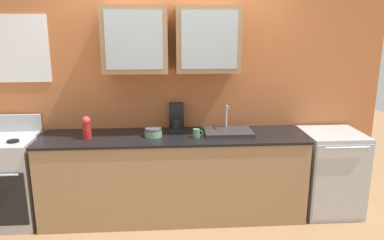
% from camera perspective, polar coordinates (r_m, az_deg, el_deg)
% --- Properties ---
extents(ground_plane, '(10.00, 10.00, 0.00)m').
position_cam_1_polar(ground_plane, '(4.14, -2.75, -14.20)').
color(ground_plane, '#936B47').
extents(back_wall_unit, '(4.58, 0.47, 2.67)m').
position_cam_1_polar(back_wall_unit, '(4.01, -3.19, 6.50)').
color(back_wall_unit, '#B76638').
rests_on(back_wall_unit, ground_plane).
extents(counter, '(2.69, 0.65, 0.89)m').
position_cam_1_polar(counter, '(3.95, -2.82, -8.53)').
color(counter, '#93704C').
rests_on(counter, ground_plane).
extents(stove_range, '(0.58, 0.64, 1.07)m').
position_cam_1_polar(stove_range, '(4.26, -26.13, -8.21)').
color(stove_range, '#ADAFB5').
rests_on(stove_range, ground_plane).
extents(sink_faucet, '(0.50, 0.35, 0.27)m').
position_cam_1_polar(sink_faucet, '(3.90, 5.52, -1.68)').
color(sink_faucet, '#2D2D30').
rests_on(sink_faucet, counter).
extents(bowl_stack, '(0.17, 0.17, 0.09)m').
position_cam_1_polar(bowl_stack, '(3.78, -5.95, -1.87)').
color(bowl_stack, '#669972').
rests_on(bowl_stack, counter).
extents(vase, '(0.08, 0.08, 0.23)m').
position_cam_1_polar(vase, '(3.80, -15.79, -1.13)').
color(vase, '#B21E1E').
rests_on(vase, counter).
extents(cup_near_sink, '(0.10, 0.07, 0.09)m').
position_cam_1_polar(cup_near_sink, '(3.71, 0.71, -2.04)').
color(cup_near_sink, '#4C7F59').
rests_on(cup_near_sink, counter).
extents(dishwasher, '(0.59, 0.63, 0.89)m').
position_cam_1_polar(dishwasher, '(4.31, 20.29, -7.45)').
color(dishwasher, '#ADAFB5').
rests_on(dishwasher, ground_plane).
extents(coffee_maker, '(0.17, 0.20, 0.29)m').
position_cam_1_polar(coffee_maker, '(3.97, -2.37, -0.06)').
color(coffee_maker, black).
rests_on(coffee_maker, counter).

